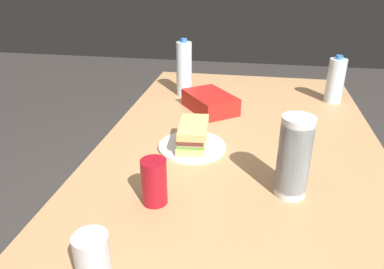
# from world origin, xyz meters

# --- Properties ---
(dining_table) EXTENTS (1.69, 0.94, 0.74)m
(dining_table) POSITION_xyz_m (0.00, 0.00, 0.65)
(dining_table) COLOR tan
(dining_table) RESTS_ON ground_plane
(paper_plate) EXTENTS (0.22, 0.22, 0.01)m
(paper_plate) POSITION_xyz_m (0.03, -0.15, 0.75)
(paper_plate) COLOR white
(paper_plate) RESTS_ON dining_table
(sandwich) EXTENTS (0.19, 0.11, 0.08)m
(sandwich) POSITION_xyz_m (0.04, -0.15, 0.79)
(sandwich) COLOR #DBB26B
(sandwich) RESTS_ON paper_plate
(soda_can_red) EXTENTS (0.07, 0.07, 0.12)m
(soda_can_red) POSITION_xyz_m (0.34, -0.20, 0.80)
(soda_can_red) COLOR maroon
(soda_can_red) RESTS_ON dining_table
(chip_bag) EXTENTS (0.27, 0.26, 0.07)m
(chip_bag) POSITION_xyz_m (-0.32, -0.14, 0.78)
(chip_bag) COLOR red
(chip_bag) RESTS_ON dining_table
(water_bottle_tall) EXTENTS (0.07, 0.07, 0.20)m
(water_bottle_tall) POSITION_xyz_m (-0.51, 0.38, 0.84)
(water_bottle_tall) COLOR silver
(water_bottle_tall) RESTS_ON dining_table
(plastic_cup_stack) EXTENTS (0.08, 0.08, 0.22)m
(plastic_cup_stack) POSITION_xyz_m (0.24, 0.15, 0.85)
(plastic_cup_stack) COLOR silver
(plastic_cup_stack) RESTS_ON dining_table
(water_bottle_spare) EXTENTS (0.07, 0.07, 0.26)m
(water_bottle_spare) POSITION_xyz_m (-0.49, -0.28, 0.86)
(water_bottle_spare) COLOR silver
(water_bottle_spare) RESTS_ON dining_table
(soda_can_silver) EXTENTS (0.07, 0.07, 0.12)m
(soda_can_silver) POSITION_xyz_m (0.63, -0.23, 0.80)
(soda_can_silver) COLOR silver
(soda_can_silver) RESTS_ON dining_table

